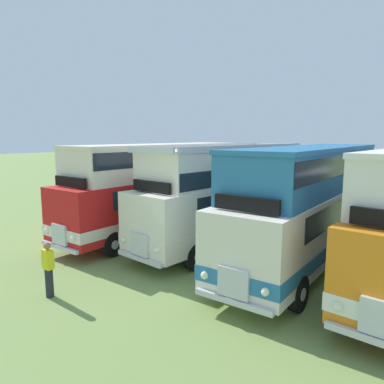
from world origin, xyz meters
name	(u,v)px	position (x,y,z in m)	size (l,w,h in m)	color
ground_plane	(306,262)	(0.00, 0.00, 0.00)	(200.00, 200.00, 0.00)	#7A934C
bus_first_in_row	(160,184)	(-7.67, -0.26, 2.48)	(3.00, 11.57, 4.49)	red
bus_second_in_row	(226,193)	(-3.83, 0.05, 2.36)	(2.98, 10.02, 4.52)	silver
bus_third_in_row	(310,200)	(-0.01, 0.09, 2.48)	(3.20, 11.53, 4.49)	silver
marshal_person	(49,269)	(-4.83, -7.97, 0.89)	(0.36, 0.24, 1.73)	#23232D
rope_fence_line	(380,202)	(0.00, 11.89, 0.69)	(21.41, 0.08, 1.05)	#8C704C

